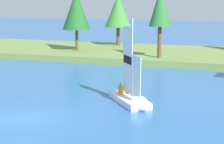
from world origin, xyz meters
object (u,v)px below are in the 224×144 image
at_px(shoreline_tree_midleft, 118,11).
at_px(sailboat, 134,99).
at_px(shoreline_tree_left, 76,10).
at_px(shoreline_tree_centre, 160,8).

xyz_separation_m(shoreline_tree_midleft, sailboat, (8.63, -24.16, -4.38)).
relative_size(shoreline_tree_midleft, sailboat, 1.12).
bearing_deg(shoreline_tree_left, sailboat, -57.51).
relative_size(shoreline_tree_centre, sailboat, 1.22).
xyz_separation_m(shoreline_tree_left, sailboat, (11.45, -17.97, -4.61)).
distance_m(shoreline_tree_centre, sailboat, 16.29).
xyz_separation_m(shoreline_tree_left, shoreline_tree_midleft, (2.81, 6.19, -0.23)).
bearing_deg(shoreline_tree_centre, sailboat, -83.76).
bearing_deg(shoreline_tree_centre, shoreline_tree_midleft, 128.44).
distance_m(shoreline_tree_midleft, sailboat, 26.03).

